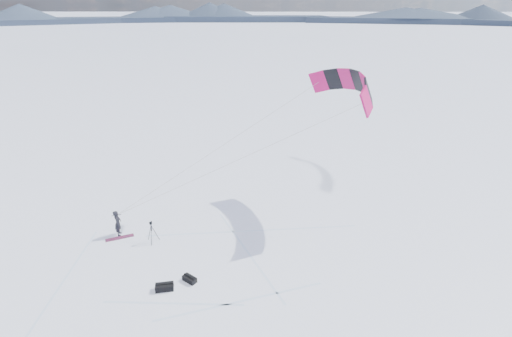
{
  "coord_description": "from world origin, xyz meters",
  "views": [
    {
      "loc": [
        6.29,
        -16.89,
        12.99
      ],
      "look_at": [
        5.54,
        4.59,
        3.51
      ],
      "focal_mm": 26.0,
      "sensor_mm": 36.0,
      "label": 1
    }
  ],
  "objects_px": {
    "tripod": "(151,229)",
    "snowkiter": "(120,234)",
    "snowboard": "(120,238)",
    "gear_bag_a": "(164,287)",
    "gear_bag_b": "(190,279)"
  },
  "relations": [
    {
      "from": "snowboard",
      "to": "tripod",
      "type": "bearing_deg",
      "value": -32.23
    },
    {
      "from": "tripod",
      "to": "gear_bag_a",
      "type": "height_order",
      "value": "tripod"
    },
    {
      "from": "tripod",
      "to": "snowboard",
      "type": "bearing_deg",
      "value": 140.28
    },
    {
      "from": "snowboard",
      "to": "tripod",
      "type": "xyz_separation_m",
      "value": [
        2.14,
        -0.28,
        0.87
      ]
    },
    {
      "from": "tripod",
      "to": "gear_bag_a",
      "type": "relative_size",
      "value": 1.44
    },
    {
      "from": "gear_bag_a",
      "to": "snowkiter",
      "type": "bearing_deg",
      "value": 119.07
    },
    {
      "from": "tripod",
      "to": "gear_bag_a",
      "type": "distance_m",
      "value": 4.49
    },
    {
      "from": "tripod",
      "to": "snowkiter",
      "type": "bearing_deg",
      "value": 131.47
    },
    {
      "from": "snowboard",
      "to": "gear_bag_a",
      "type": "distance_m",
      "value": 5.85
    },
    {
      "from": "gear_bag_a",
      "to": "gear_bag_b",
      "type": "relative_size",
      "value": 1.15
    },
    {
      "from": "snowboard",
      "to": "gear_bag_b",
      "type": "xyz_separation_m",
      "value": [
        5.04,
        -3.69,
        0.13
      ]
    },
    {
      "from": "snowboard",
      "to": "gear_bag_a",
      "type": "bearing_deg",
      "value": -72.66
    },
    {
      "from": "tripod",
      "to": "gear_bag_b",
      "type": "xyz_separation_m",
      "value": [
        2.9,
        -3.4,
        -0.74
      ]
    },
    {
      "from": "snowboard",
      "to": "snowkiter",
      "type": "bearing_deg",
      "value": 85.41
    },
    {
      "from": "snowboard",
      "to": "gear_bag_b",
      "type": "bearing_deg",
      "value": -60.88
    }
  ]
}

